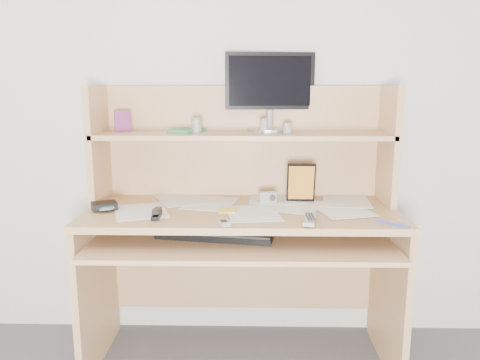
{
  "coord_description": "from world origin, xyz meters",
  "views": [
    {
      "loc": [
        0.03,
        -0.57,
        1.29
      ],
      "look_at": [
        -0.01,
        1.43,
        0.89
      ],
      "focal_mm": 35.0,
      "sensor_mm": 36.0,
      "label": 1
    }
  ],
  "objects_px": {
    "desk": "(242,216)",
    "keyboard": "(216,233)",
    "tv_remote": "(310,219)",
    "monitor": "(270,89)",
    "game_case": "(301,183)"
  },
  "relations": [
    {
      "from": "desk",
      "to": "keyboard",
      "type": "relative_size",
      "value": 2.65
    },
    {
      "from": "keyboard",
      "to": "tv_remote",
      "type": "xyz_separation_m",
      "value": [
        0.39,
        -0.12,
        0.1
      ]
    },
    {
      "from": "keyboard",
      "to": "monitor",
      "type": "relative_size",
      "value": 1.21
    },
    {
      "from": "game_case",
      "to": "monitor",
      "type": "xyz_separation_m",
      "value": [
        -0.15,
        0.14,
        0.43
      ]
    },
    {
      "from": "tv_remote",
      "to": "monitor",
      "type": "relative_size",
      "value": 0.37
    },
    {
      "from": "desk",
      "to": "monitor",
      "type": "relative_size",
      "value": 3.21
    },
    {
      "from": "tv_remote",
      "to": "desk",
      "type": "bearing_deg",
      "value": 144.96
    },
    {
      "from": "desk",
      "to": "monitor",
      "type": "bearing_deg",
      "value": 54.15
    },
    {
      "from": "desk",
      "to": "tv_remote",
      "type": "distance_m",
      "value": 0.41
    },
    {
      "from": "desk",
      "to": "monitor",
      "type": "distance_m",
      "value": 0.63
    },
    {
      "from": "tv_remote",
      "to": "monitor",
      "type": "bearing_deg",
      "value": 118.89
    },
    {
      "from": "tv_remote",
      "to": "game_case",
      "type": "xyz_separation_m",
      "value": [
        -0.0,
        0.33,
        0.09
      ]
    },
    {
      "from": "tv_remote",
      "to": "monitor",
      "type": "xyz_separation_m",
      "value": [
        -0.15,
        0.48,
        0.52
      ]
    },
    {
      "from": "game_case",
      "to": "monitor",
      "type": "relative_size",
      "value": 0.43
    },
    {
      "from": "keyboard",
      "to": "desk",
      "type": "bearing_deg",
      "value": 67.27
    }
  ]
}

